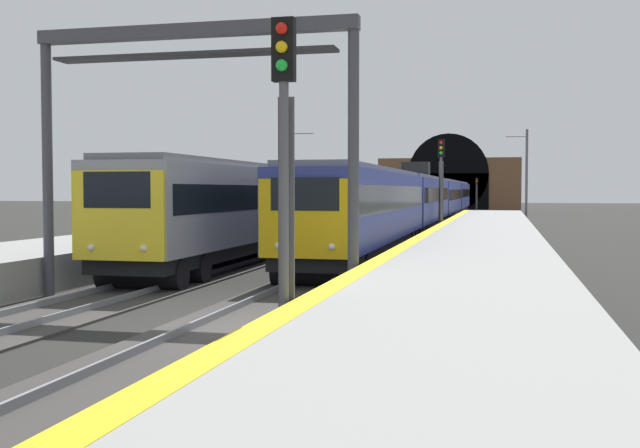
# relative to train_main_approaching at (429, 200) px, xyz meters

# --- Properties ---
(ground_plane) EXTENTS (320.00, 320.00, 0.00)m
(ground_plane) POSITION_rel_train_main_approaching_xyz_m (-44.06, 0.00, -2.17)
(ground_plane) COLOR black
(platform_right) EXTENTS (112.00, 4.97, 1.07)m
(platform_right) POSITION_rel_train_main_approaching_xyz_m (-44.06, -4.54, -1.63)
(platform_right) COLOR gray
(platform_right) RESTS_ON ground_plane
(platform_right_edge_strip) EXTENTS (112.00, 0.50, 0.01)m
(platform_right_edge_strip) POSITION_rel_train_main_approaching_xyz_m (-44.06, -2.30, -1.10)
(platform_right_edge_strip) COLOR yellow
(platform_right_edge_strip) RESTS_ON platform_right
(track_main_line) EXTENTS (160.00, 3.06, 0.21)m
(track_main_line) POSITION_rel_train_main_approaching_xyz_m (-44.06, 0.00, -2.13)
(track_main_line) COLOR #383533
(track_main_line) RESTS_ON ground_plane
(track_adjacent_line) EXTENTS (160.00, 3.13, 0.21)m
(track_adjacent_line) POSITION_rel_train_main_approaching_xyz_m (-44.06, 4.79, -2.13)
(track_adjacent_line) COLOR #383533
(track_adjacent_line) RESTS_ON ground_plane
(train_main_approaching) EXTENTS (76.31, 2.91, 4.69)m
(train_main_approaching) POSITION_rel_train_main_approaching_xyz_m (0.00, 0.00, 0.00)
(train_main_approaching) COLOR navy
(train_main_approaching) RESTS_ON ground_plane
(train_adjacent_platform) EXTENTS (58.82, 2.99, 3.95)m
(train_adjacent_platform) POSITION_rel_train_main_approaching_xyz_m (-10.58, 4.79, 0.09)
(train_adjacent_platform) COLOR gray
(train_adjacent_platform) RESTS_ON ground_plane
(railway_signal_near) EXTENTS (0.39, 0.38, 5.77)m
(railway_signal_near) POSITION_rel_train_main_approaching_xyz_m (-46.65, -1.90, 1.30)
(railway_signal_near) COLOR #4C4C54
(railway_signal_near) RESTS_ON ground_plane
(railway_signal_mid) EXTENTS (0.39, 0.38, 5.88)m
(railway_signal_mid) POSITION_rel_train_main_approaching_xyz_m (-13.25, -1.90, 1.35)
(railway_signal_mid) COLOR #4C4C54
(railway_signal_mid) RESTS_ON ground_plane
(railway_signal_far) EXTENTS (0.39, 0.38, 4.55)m
(railway_signal_far) POSITION_rel_train_main_approaching_xyz_m (49.72, -1.90, 0.53)
(railway_signal_far) COLOR #38383D
(railway_signal_far) RESTS_ON ground_plane
(overhead_signal_gantry) EXTENTS (0.70, 8.78, 7.21)m
(overhead_signal_gantry) POSITION_rel_train_main_approaching_xyz_m (-40.26, 2.40, 3.28)
(overhead_signal_gantry) COLOR #3F3F47
(overhead_signal_gantry) RESTS_ON ground_plane
(tunnel_portal) EXTENTS (2.45, 20.84, 11.67)m
(tunnel_portal) POSITION_rel_train_main_approaching_xyz_m (56.64, 2.40, 1.67)
(tunnel_portal) COLOR brown
(tunnel_portal) RESTS_ON ground_plane
(catenary_mast_near) EXTENTS (0.22, 1.91, 8.11)m
(catenary_mast_near) POSITION_rel_train_main_approaching_xyz_m (10.01, -7.39, 1.99)
(catenary_mast_near) COLOR #595B60
(catenary_mast_near) RESTS_ON ground_plane
(catenary_mast_far) EXTENTS (0.22, 2.04, 8.32)m
(catenary_mast_far) POSITION_rel_train_main_approaching_xyz_m (4.99, 12.19, 2.10)
(catenary_mast_far) COLOR #595B60
(catenary_mast_far) RESTS_ON ground_plane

